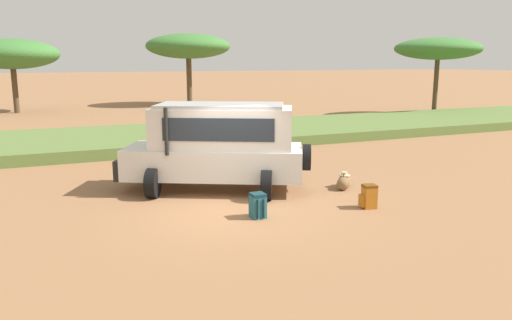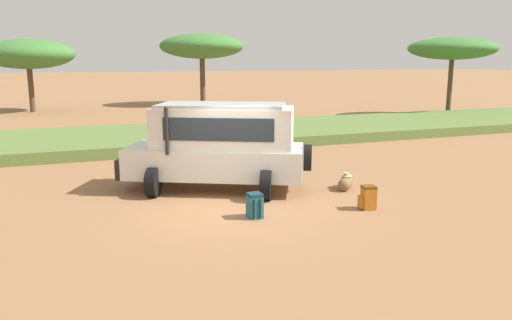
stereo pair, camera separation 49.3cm
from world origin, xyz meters
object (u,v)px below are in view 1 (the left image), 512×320
(safari_vehicle, at_px, (218,145))
(backpack_cluster_center, at_px, (369,197))
(acacia_tree_centre_back, at_px, (438,49))
(backpack_beside_front_wheel, at_px, (258,206))
(acacia_tree_left_mid, at_px, (188,46))
(acacia_tree_far_left, at_px, (12,54))
(duffel_bag_low_black_case, at_px, (344,182))

(safari_vehicle, relative_size, backpack_cluster_center, 8.99)
(acacia_tree_centre_back, bearing_deg, safari_vehicle, -146.88)
(backpack_beside_front_wheel, relative_size, acacia_tree_left_mid, 0.09)
(backpack_beside_front_wheel, bearing_deg, acacia_tree_far_left, 101.81)
(acacia_tree_left_mid, bearing_deg, acacia_tree_far_left, -173.39)
(safari_vehicle, bearing_deg, acacia_tree_centre_back, 33.12)
(safari_vehicle, height_order, acacia_tree_centre_back, acacia_tree_centre_back)
(acacia_tree_left_mid, bearing_deg, duffel_bag_low_black_case, -97.20)
(backpack_beside_front_wheel, relative_size, duffel_bag_low_black_case, 0.79)
(acacia_tree_centre_back, bearing_deg, backpack_cluster_center, -136.46)
(backpack_cluster_center, distance_m, acacia_tree_far_left, 30.57)
(acacia_tree_far_left, distance_m, acacia_tree_centre_back, 28.83)
(backpack_cluster_center, bearing_deg, acacia_tree_left_mid, 82.27)
(safari_vehicle, xyz_separation_m, duffel_bag_low_black_case, (3.37, -1.27, -1.11))
(backpack_beside_front_wheel, bearing_deg, acacia_tree_left_mid, 76.94)
(acacia_tree_far_left, xyz_separation_m, acacia_tree_centre_back, (25.75, -12.95, 0.31))
(safari_vehicle, height_order, acacia_tree_left_mid, acacia_tree_left_mid)
(acacia_tree_far_left, bearing_deg, safari_vehicle, -76.92)
(acacia_tree_centre_back, bearing_deg, duffel_bag_low_black_case, -139.19)
(backpack_cluster_center, bearing_deg, backpack_beside_front_wheel, 172.30)
(acacia_tree_left_mid, bearing_deg, safari_vehicle, -104.33)
(duffel_bag_low_black_case, bearing_deg, safari_vehicle, 159.38)
(acacia_tree_far_left, height_order, acacia_tree_centre_back, acacia_tree_far_left)
(backpack_cluster_center, distance_m, acacia_tree_centre_back, 23.69)
(backpack_beside_front_wheel, relative_size, acacia_tree_far_left, 0.09)
(safari_vehicle, height_order, backpack_beside_front_wheel, safari_vehicle)
(safari_vehicle, relative_size, acacia_tree_far_left, 0.85)
(backpack_cluster_center, xyz_separation_m, duffel_bag_low_black_case, (0.53, 1.92, -0.11))
(acacia_tree_centre_back, bearing_deg, acacia_tree_far_left, 153.31)
(backpack_beside_front_wheel, relative_size, acacia_tree_centre_back, 0.10)
(backpack_beside_front_wheel, bearing_deg, backpack_cluster_center, -7.70)
(backpack_cluster_center, distance_m, duffel_bag_low_black_case, 2.00)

